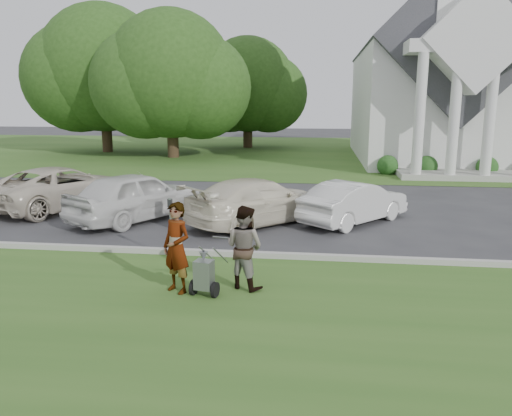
% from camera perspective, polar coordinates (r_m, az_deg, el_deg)
% --- Properties ---
extents(ground, '(120.00, 120.00, 0.00)m').
position_cam_1_polar(ground, '(11.89, -2.35, -6.42)').
color(ground, '#333335').
rests_on(ground, ground).
extents(grass_strip, '(80.00, 7.00, 0.01)m').
position_cam_1_polar(grass_strip, '(9.15, -5.54, -12.32)').
color(grass_strip, '#31591E').
rests_on(grass_strip, ground).
extents(church_lawn, '(80.00, 30.00, 0.01)m').
position_cam_1_polar(church_lawn, '(38.35, 4.38, 6.45)').
color(church_lawn, '#31591E').
rests_on(church_lawn, ground).
extents(curb, '(80.00, 0.18, 0.15)m').
position_cam_1_polar(curb, '(12.39, -1.93, -5.29)').
color(curb, '#9E9E93').
rests_on(curb, ground).
extents(church, '(9.19, 19.00, 24.10)m').
position_cam_1_polar(church, '(35.02, 19.60, 14.99)').
color(church, white).
rests_on(church, ground).
extents(tree_left, '(10.63, 8.40, 9.71)m').
position_cam_1_polar(tree_left, '(34.58, -9.73, 14.17)').
color(tree_left, '#332316').
rests_on(tree_left, ground).
extents(tree_far, '(11.64, 9.20, 10.73)m').
position_cam_1_polar(tree_far, '(39.50, -17.09, 14.39)').
color(tree_far, '#332316').
rests_on(tree_far, ground).
extents(tree_back, '(9.61, 7.60, 8.89)m').
position_cam_1_polar(tree_back, '(41.54, -0.98, 13.44)').
color(tree_back, '#332316').
rests_on(tree_back, ground).
extents(striping_cart, '(0.63, 1.12, 0.99)m').
position_cam_1_polar(striping_cart, '(9.93, -5.93, -7.69)').
color(striping_cart, black).
rests_on(striping_cart, ground).
extents(person_left, '(0.80, 0.72, 1.84)m').
position_cam_1_polar(person_left, '(10.05, -9.06, -4.59)').
color(person_left, '#999999').
rests_on(person_left, ground).
extents(person_right, '(1.04, 0.96, 1.73)m').
position_cam_1_polar(person_right, '(10.17, -1.34, -4.56)').
color(person_right, '#999999').
rests_on(person_right, ground).
extents(parking_meter_near, '(0.11, 0.10, 1.50)m').
position_cam_1_polar(parking_meter_near, '(12.26, -9.73, -1.44)').
color(parking_meter_near, gray).
rests_on(parking_meter_near, ground).
extents(car_a, '(4.40, 5.94, 1.50)m').
position_cam_1_polar(car_a, '(19.22, -21.30, 2.22)').
color(car_a, beige).
rests_on(car_a, ground).
extents(car_b, '(3.97, 4.99, 1.59)m').
position_cam_1_polar(car_b, '(16.49, -13.48, 1.37)').
color(car_b, silver).
rests_on(car_b, ground).
extents(car_c, '(4.78, 5.01, 1.43)m').
position_cam_1_polar(car_c, '(15.61, 0.24, 0.80)').
color(car_c, '#EDE4C9').
rests_on(car_c, ground).
extents(car_d, '(3.68, 3.99, 1.33)m').
position_cam_1_polar(car_d, '(16.00, 11.17, 0.67)').
color(car_d, silver).
rests_on(car_d, ground).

